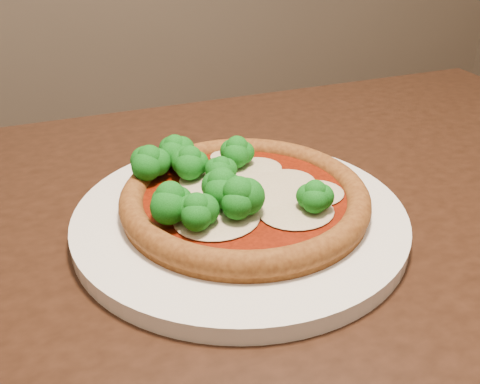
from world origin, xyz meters
name	(u,v)px	position (x,y,z in m)	size (l,w,h in m)	color
dining_table	(278,319)	(-0.19, 0.12, 0.65)	(1.19, 0.88, 0.75)	black
plate	(240,218)	(-0.21, 0.17, 0.76)	(0.34, 0.34, 0.02)	white
pizza	(237,192)	(-0.21, 0.17, 0.79)	(0.26, 0.26, 0.06)	brown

